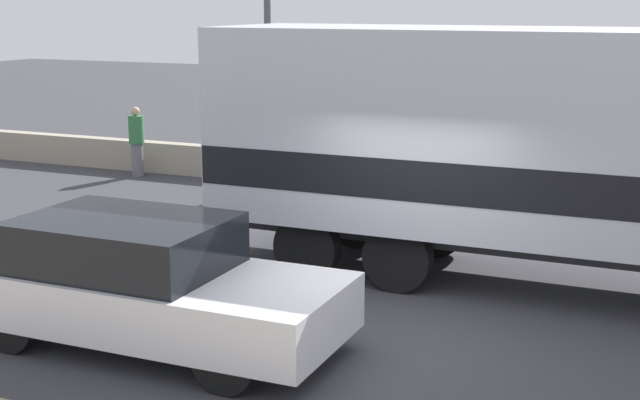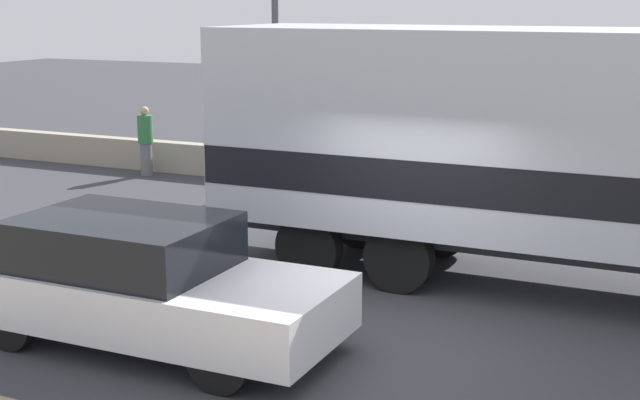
# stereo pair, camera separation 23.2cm
# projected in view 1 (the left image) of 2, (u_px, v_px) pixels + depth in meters

# --- Properties ---
(ground_plane) EXTENTS (80.00, 80.00, 0.00)m
(ground_plane) POSITION_uv_depth(u_px,v_px,m) (371.00, 339.00, 10.59)
(ground_plane) COLOR #38383D
(stone_wall_backdrop) EXTENTS (60.00, 0.35, 0.71)m
(stone_wall_backdrop) POSITION_uv_depth(u_px,v_px,m) (511.00, 185.00, 17.65)
(stone_wall_backdrop) COLOR #A39984
(stone_wall_backdrop) RESTS_ON ground_plane
(box_truck) EXTENTS (8.57, 2.54, 3.57)m
(box_truck) POSITION_uv_depth(u_px,v_px,m) (495.00, 147.00, 12.39)
(box_truck) COLOR silver
(box_truck) RESTS_ON ground_plane
(car_hatchback) EXTENTS (4.51, 1.86, 1.50)m
(car_hatchback) POSITION_uv_depth(u_px,v_px,m) (145.00, 282.00, 10.28)
(car_hatchback) COLOR silver
(car_hatchback) RESTS_ON ground_plane
(pedestrian) EXTENTS (0.35, 0.35, 1.59)m
(pedestrian) POSITION_uv_depth(u_px,v_px,m) (137.00, 140.00, 20.27)
(pedestrian) COLOR slate
(pedestrian) RESTS_ON ground_plane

